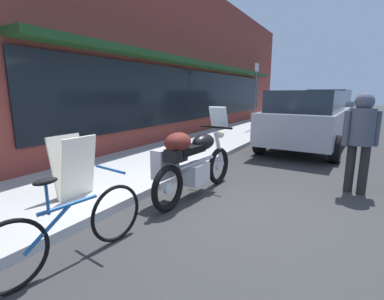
{
  "coord_description": "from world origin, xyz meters",
  "views": [
    {
      "loc": [
        -3.63,
        -1.47,
        1.65
      ],
      "look_at": [
        0.41,
        0.81,
        0.7
      ],
      "focal_mm": 26.32,
      "sensor_mm": 36.0,
      "label": 1
    }
  ],
  "objects_px": {
    "sandwich_board_sign": "(74,167)",
    "touring_motorcycle": "(191,160)",
    "parked_bicycle": "(70,229)",
    "parked_minivan": "(308,118)",
    "pedestrian_walking": "(361,132)",
    "parking_sign_pole": "(256,91)",
    "parked_car_down_block": "(329,106)"
  },
  "relations": [
    {
      "from": "parked_minivan",
      "to": "parking_sign_pole",
      "type": "distance_m",
      "value": 3.9
    },
    {
      "from": "parked_bicycle",
      "to": "parked_car_down_block",
      "type": "height_order",
      "value": "parked_car_down_block"
    },
    {
      "from": "touring_motorcycle",
      "to": "parked_bicycle",
      "type": "distance_m",
      "value": 2.13
    },
    {
      "from": "sandwich_board_sign",
      "to": "parked_car_down_block",
      "type": "distance_m",
      "value": 13.76
    },
    {
      "from": "parked_minivan",
      "to": "pedestrian_walking",
      "type": "height_order",
      "value": "parked_minivan"
    },
    {
      "from": "parked_car_down_block",
      "to": "pedestrian_walking",
      "type": "bearing_deg",
      "value": -173.78
    },
    {
      "from": "parking_sign_pole",
      "to": "pedestrian_walking",
      "type": "bearing_deg",
      "value": -149.96
    },
    {
      "from": "touring_motorcycle",
      "to": "sandwich_board_sign",
      "type": "height_order",
      "value": "touring_motorcycle"
    },
    {
      "from": "pedestrian_walking",
      "to": "parking_sign_pole",
      "type": "relative_size",
      "value": 0.6
    },
    {
      "from": "touring_motorcycle",
      "to": "parked_car_down_block",
      "type": "distance_m",
      "value": 12.5
    },
    {
      "from": "parked_bicycle",
      "to": "parking_sign_pole",
      "type": "relative_size",
      "value": 0.62
    },
    {
      "from": "parked_minivan",
      "to": "pedestrian_walking",
      "type": "distance_m",
      "value": 3.81
    },
    {
      "from": "touring_motorcycle",
      "to": "parking_sign_pole",
      "type": "distance_m",
      "value": 8.24
    },
    {
      "from": "parked_bicycle",
      "to": "parked_minivan",
      "type": "xyz_separation_m",
      "value": [
        7.25,
        -1.17,
        0.55
      ]
    },
    {
      "from": "touring_motorcycle",
      "to": "parked_car_down_block",
      "type": "xyz_separation_m",
      "value": [
        12.45,
        -1.1,
        0.33
      ]
    },
    {
      "from": "sandwich_board_sign",
      "to": "pedestrian_walking",
      "type": "bearing_deg",
      "value": -54.21
    },
    {
      "from": "pedestrian_walking",
      "to": "parked_car_down_block",
      "type": "height_order",
      "value": "parked_car_down_block"
    },
    {
      "from": "pedestrian_walking",
      "to": "parked_car_down_block",
      "type": "relative_size",
      "value": 0.35
    },
    {
      "from": "parking_sign_pole",
      "to": "parked_bicycle",
      "type": "bearing_deg",
      "value": -172.53
    },
    {
      "from": "touring_motorcycle",
      "to": "parked_minivan",
      "type": "relative_size",
      "value": 0.47
    },
    {
      "from": "parked_bicycle",
      "to": "sandwich_board_sign",
      "type": "height_order",
      "value": "sandwich_board_sign"
    },
    {
      "from": "parked_minivan",
      "to": "sandwich_board_sign",
      "type": "bearing_deg",
      "value": 158.95
    },
    {
      "from": "touring_motorcycle",
      "to": "pedestrian_walking",
      "type": "distance_m",
      "value": 2.79
    },
    {
      "from": "pedestrian_walking",
      "to": "sandwich_board_sign",
      "type": "relative_size",
      "value": 1.8
    },
    {
      "from": "parked_bicycle",
      "to": "pedestrian_walking",
      "type": "relative_size",
      "value": 1.04
    },
    {
      "from": "parked_bicycle",
      "to": "parked_car_down_block",
      "type": "bearing_deg",
      "value": -4.83
    },
    {
      "from": "parking_sign_pole",
      "to": "parked_car_down_block",
      "type": "distance_m",
      "value": 5.17
    },
    {
      "from": "pedestrian_walking",
      "to": "sandwich_board_sign",
      "type": "bearing_deg",
      "value": 125.79
    },
    {
      "from": "touring_motorcycle",
      "to": "parked_bicycle",
      "type": "height_order",
      "value": "touring_motorcycle"
    },
    {
      "from": "sandwich_board_sign",
      "to": "touring_motorcycle",
      "type": "bearing_deg",
      "value": -51.37
    },
    {
      "from": "touring_motorcycle",
      "to": "parked_minivan",
      "type": "height_order",
      "value": "parked_minivan"
    },
    {
      "from": "pedestrian_walking",
      "to": "parked_car_down_block",
      "type": "distance_m",
      "value": 10.97
    }
  ]
}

